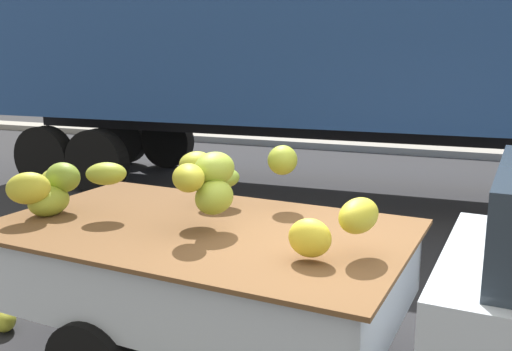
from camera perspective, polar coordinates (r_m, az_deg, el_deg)
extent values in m
cube|color=gray|center=(13.87, 19.15, 2.27)|extent=(80.00, 0.80, 0.16)
cube|color=silver|center=(4.25, -5.51, -11.58)|extent=(2.94, 1.86, 0.08)
cube|color=silver|center=(4.83, -0.55, -5.32)|extent=(2.82, 0.25, 0.44)
cube|color=silver|center=(3.55, -12.57, -12.24)|extent=(2.82, 0.25, 0.44)
cube|color=silver|center=(3.67, 13.62, -11.42)|extent=(0.17, 1.67, 0.44)
cube|color=silver|center=(4.99, -19.37, -5.43)|extent=(0.17, 1.67, 0.44)
cube|color=#B21914|center=(4.86, -0.39, -5.68)|extent=(2.71, 0.20, 0.07)
cube|color=brown|center=(4.08, -5.65, -5.27)|extent=(3.06, 1.99, 0.03)
ellipsoid|color=olive|center=(4.63, -18.89, -0.17)|extent=(0.31, 0.27, 0.23)
ellipsoid|color=olive|center=(4.47, 2.69, 1.56)|extent=(0.24, 0.27, 0.23)
ellipsoid|color=#8FA430|center=(3.88, -4.22, -2.19)|extent=(0.29, 0.35, 0.24)
ellipsoid|color=#929E2A|center=(4.35, -14.87, 0.19)|extent=(0.37, 0.34, 0.17)
ellipsoid|color=#A4A82A|center=(4.14, -6.00, 1.13)|extent=(0.33, 0.34, 0.19)
ellipsoid|color=#8EA431|center=(3.96, -4.23, 0.70)|extent=(0.29, 0.37, 0.23)
ellipsoid|color=olive|center=(4.54, -3.78, -0.24)|extent=(0.43, 0.41, 0.18)
ellipsoid|color=gold|center=(3.75, -6.83, -0.23)|extent=(0.34, 0.36, 0.19)
ellipsoid|color=#ABB232|center=(4.68, -19.53, -0.61)|extent=(0.33, 0.26, 0.20)
ellipsoid|color=yellow|center=(3.36, 5.45, -6.28)|extent=(0.28, 0.22, 0.23)
ellipsoid|color=#93A630|center=(4.59, -20.16, -2.43)|extent=(0.27, 0.36, 0.23)
ellipsoid|color=gold|center=(3.44, 10.32, -3.99)|extent=(0.28, 0.39, 0.21)
ellipsoid|color=gold|center=(4.45, -21.97, -1.20)|extent=(0.37, 0.36, 0.24)
cylinder|color=black|center=(5.15, -3.94, -10.37)|extent=(0.65, 0.24, 0.64)
cube|color=navy|center=(9.23, 7.26, 13.96)|extent=(12.07, 2.84, 2.70)
cube|color=black|center=(9.30, 7.01, 4.69)|extent=(11.05, 0.72, 0.30)
cylinder|color=black|center=(11.81, -8.92, 3.45)|extent=(1.09, 0.33, 1.08)
cylinder|color=black|center=(9.81, -15.74, 1.39)|extent=(1.09, 0.33, 1.08)
cylinder|color=black|center=(12.37, -13.30, 3.66)|extent=(1.09, 0.33, 1.08)
cylinder|color=black|center=(10.48, -20.53, 1.74)|extent=(1.09, 0.33, 1.08)
ellipsoid|color=gold|center=(5.36, -24.15, -13.00)|extent=(0.38, 0.34, 0.21)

